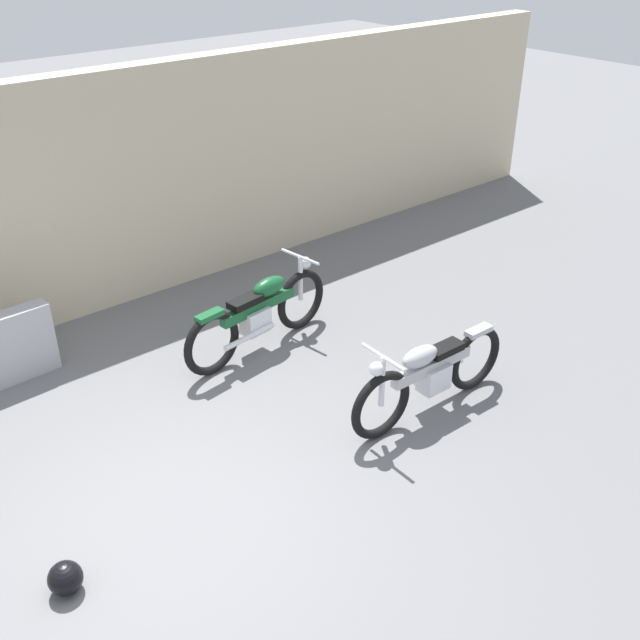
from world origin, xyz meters
TOP-DOWN VIEW (x-y plane):
  - ground_plane at (0.00, 0.00)m, footprint 40.00×40.00m
  - stone_marker at (-0.11, 2.81)m, footprint 0.73×0.23m
  - helmet at (-0.90, -0.11)m, footprint 0.25×0.25m
  - motorcycle_silver at (2.66, -0.28)m, footprint 1.95×0.54m
  - motorcycle_green at (2.11, 1.69)m, footprint 2.01×0.58m

SIDE VIEW (x-z plane):
  - ground_plane at x=0.00m, z-range 0.00..0.00m
  - helmet at x=-0.90m, z-range 0.00..0.25m
  - stone_marker at x=-0.11m, z-range 0.00..0.76m
  - motorcycle_silver at x=2.66m, z-range -0.02..0.86m
  - motorcycle_green at x=2.11m, z-range -0.02..0.89m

